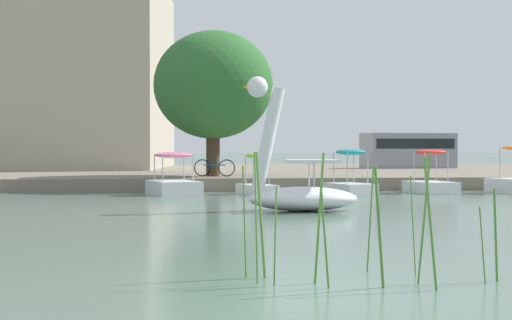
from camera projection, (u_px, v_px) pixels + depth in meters
name	position (u px, v px, depth m)	size (l,w,h in m)	color
ground_plane	(289.00, 287.00, 9.14)	(423.94, 423.94, 0.00)	#567060
shore_bank_far	(198.00, 174.00, 40.72)	(145.76, 24.24, 0.47)	slate
swan_boat	(298.00, 186.00, 20.06)	(2.88, 1.70, 3.32)	white
pedal_boat_pink	(174.00, 181.00, 26.92)	(1.92, 2.51, 1.42)	white
pedal_boat_lime	(257.00, 183.00, 27.19)	(1.35, 1.93, 1.39)	white
pedal_boat_teal	(351.00, 180.00, 27.42)	(1.62, 2.03, 1.51)	white
pedal_boat_red	(431.00, 181.00, 27.97)	(1.54, 2.15, 1.50)	white
tree_broadleaf_right	(213.00, 85.00, 30.92)	(5.58, 6.09, 5.55)	#423323
bicycle_parked	(214.00, 168.00, 30.69)	(1.55, 0.50, 0.66)	black
parked_van	(408.00, 149.00, 43.09)	(5.05, 2.57, 1.85)	gray
reed_clump_foreground	(355.00, 224.00, 9.37)	(2.96, 1.41, 1.53)	#4C7F33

